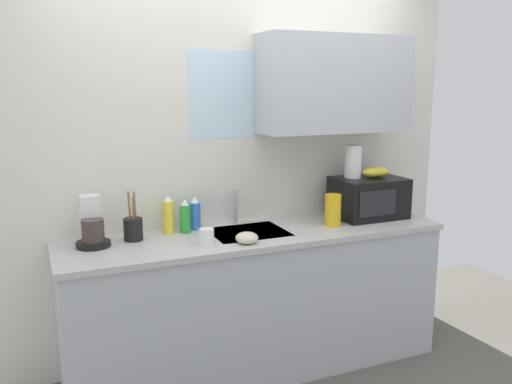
{
  "coord_description": "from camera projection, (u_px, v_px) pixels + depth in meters",
  "views": [
    {
      "loc": [
        -1.26,
        -2.92,
        1.79
      ],
      "look_at": [
        0.0,
        0.0,
        1.15
      ],
      "focal_mm": 37.75,
      "sensor_mm": 36.0,
      "label": 1
    }
  ],
  "objects": [
    {
      "name": "kitchen_wall_assembly",
      "position": [
        255.0,
        150.0,
        3.53
      ],
      "size": [
        3.15,
        0.42,
        2.5
      ],
      "color": "silver",
      "rests_on": "ground"
    },
    {
      "name": "dish_soap_bottle_yellow",
      "position": [
        168.0,
        215.0,
        3.26
      ],
      "size": [
        0.07,
        0.07,
        0.23
      ],
      "color": "yellow",
      "rests_on": "counter_unit"
    },
    {
      "name": "sink_faucet",
      "position": [
        235.0,
        206.0,
        3.48
      ],
      "size": [
        0.03,
        0.03,
        0.23
      ],
      "primitive_type": "cylinder",
      "color": "#B2B5BA",
      "rests_on": "counter_unit"
    },
    {
      "name": "paper_towel_roll",
      "position": [
        353.0,
        162.0,
        3.61
      ],
      "size": [
        0.11,
        0.11,
        0.22
      ],
      "primitive_type": "cylinder",
      "color": "white",
      "rests_on": "microwave"
    },
    {
      "name": "small_bowl",
      "position": [
        247.0,
        238.0,
        3.06
      ],
      "size": [
        0.13,
        0.13,
        0.06
      ],
      "primitive_type": "ellipsoid",
      "color": "beige",
      "rests_on": "counter_unit"
    },
    {
      "name": "counter_unit",
      "position": [
        256.0,
        300.0,
        3.39
      ],
      "size": [
        2.38,
        0.63,
        0.9
      ],
      "color": "#B2B7BC",
      "rests_on": "ground"
    },
    {
      "name": "utensil_crock",
      "position": [
        133.0,
        228.0,
        3.11
      ],
      "size": [
        0.11,
        0.11,
        0.29
      ],
      "color": "black",
      "rests_on": "counter_unit"
    },
    {
      "name": "coffee_maker",
      "position": [
        92.0,
        227.0,
        3.01
      ],
      "size": [
        0.19,
        0.21,
        0.28
      ],
      "color": "black",
      "rests_on": "counter_unit"
    },
    {
      "name": "cereal_canister",
      "position": [
        333.0,
        210.0,
        3.43
      ],
      "size": [
        0.1,
        0.1,
        0.2
      ],
      "primitive_type": "cylinder",
      "color": "gold",
      "rests_on": "counter_unit"
    },
    {
      "name": "mug_white",
      "position": [
        207.0,
        237.0,
        3.02
      ],
      "size": [
        0.08,
        0.08,
        0.09
      ],
      "primitive_type": "cylinder",
      "color": "white",
      "rests_on": "counter_unit"
    },
    {
      "name": "dish_soap_bottle_blue",
      "position": [
        195.0,
        214.0,
        3.34
      ],
      "size": [
        0.07,
        0.07,
        0.21
      ],
      "color": "blue",
      "rests_on": "counter_unit"
    },
    {
      "name": "dish_soap_bottle_green",
      "position": [
        185.0,
        217.0,
        3.27
      ],
      "size": [
        0.07,
        0.07,
        0.21
      ],
      "color": "green",
      "rests_on": "counter_unit"
    },
    {
      "name": "banana_bunch",
      "position": [
        376.0,
        172.0,
        3.64
      ],
      "size": [
        0.2,
        0.11,
        0.07
      ],
      "primitive_type": "ellipsoid",
      "color": "gold",
      "rests_on": "microwave"
    },
    {
      "name": "microwave",
      "position": [
        368.0,
        197.0,
        3.65
      ],
      "size": [
        0.46,
        0.35,
        0.27
      ],
      "color": "black",
      "rests_on": "counter_unit"
    }
  ]
}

